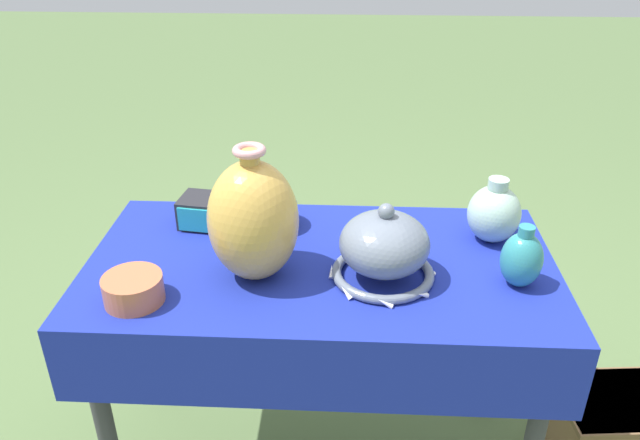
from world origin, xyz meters
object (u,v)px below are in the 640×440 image
jar_round_teal (522,259)px  mosaic_tile_box (209,212)px  pot_squat_charcoal (273,215)px  vase_dome_bell (384,249)px  wooden_crate (631,427)px  pot_squat_terracotta (133,289)px  jar_round_celadon (494,213)px  vase_tall_bulbous (253,220)px

jar_round_teal → mosaic_tile_box: bearing=162.3°
mosaic_tile_box → pot_squat_charcoal: bearing=8.5°
vase_dome_bell → wooden_crate: vase_dome_bell is taller
pot_squat_terracotta → vase_dome_bell: bearing=12.6°
pot_squat_terracotta → jar_round_teal: bearing=7.2°
vase_dome_bell → mosaic_tile_box: vase_dome_bell is taller
mosaic_tile_box → jar_round_celadon: (0.72, -0.04, 0.04)m
vase_tall_bulbous → mosaic_tile_box: size_ratio=1.99×
jar_round_teal → vase_tall_bulbous: bearing=179.0°
mosaic_tile_box → jar_round_teal: jar_round_teal is taller
jar_round_celadon → pot_squat_charcoal: 0.56m
pot_squat_terracotta → jar_round_teal: (0.84, 0.11, 0.04)m
jar_round_teal → wooden_crate: size_ratio=0.32×
vase_tall_bulbous → jar_round_teal: (0.59, -0.01, -0.08)m
vase_tall_bulbous → jar_round_teal: size_ratio=2.13×
vase_tall_bulbous → pot_squat_charcoal: (0.01, 0.23, -0.11)m
jar_round_teal → pot_squat_charcoal: bearing=157.4°
pot_squat_terracotta → wooden_crate: size_ratio=0.28×
mosaic_tile_box → pot_squat_terracotta: bearing=-97.2°
pot_squat_charcoal → wooden_crate: size_ratio=0.28×
vase_tall_bulbous → pot_squat_charcoal: bearing=87.2°
vase_dome_bell → pot_squat_charcoal: (-0.28, 0.23, -0.04)m
jar_round_teal → jar_round_celadon: (-0.02, 0.20, 0.01)m
vase_tall_bulbous → mosaic_tile_box: bearing=124.1°
wooden_crate → pot_squat_charcoal: bearing=168.8°
jar_round_teal → pot_squat_charcoal: 0.63m
pot_squat_terracotta → jar_round_celadon: (0.82, 0.31, 0.04)m
jar_round_teal → pot_squat_terracotta: bearing=-172.8°
pot_squat_charcoal → wooden_crate: 1.18m
mosaic_tile_box → pot_squat_terracotta: mosaic_tile_box is taller
mosaic_tile_box → jar_round_teal: 0.78m
vase_dome_bell → wooden_crate: bearing=9.2°
jar_round_celadon → mosaic_tile_box: bearing=176.9°
mosaic_tile_box → jar_round_celadon: 0.73m
pot_squat_terracotta → pot_squat_charcoal: bearing=53.3°
pot_squat_terracotta → jar_round_celadon: 0.87m
vase_tall_bulbous → pot_squat_charcoal: vase_tall_bulbous is taller
vase_tall_bulbous → pot_squat_charcoal: size_ratio=2.41×
jar_round_teal → pot_squat_charcoal: size_ratio=1.13×
vase_dome_bell → mosaic_tile_box: bearing=153.2°
jar_round_celadon → pot_squat_charcoal: jar_round_celadon is taller
vase_tall_bulbous → vase_dome_bell: (0.29, 0.00, -0.07)m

